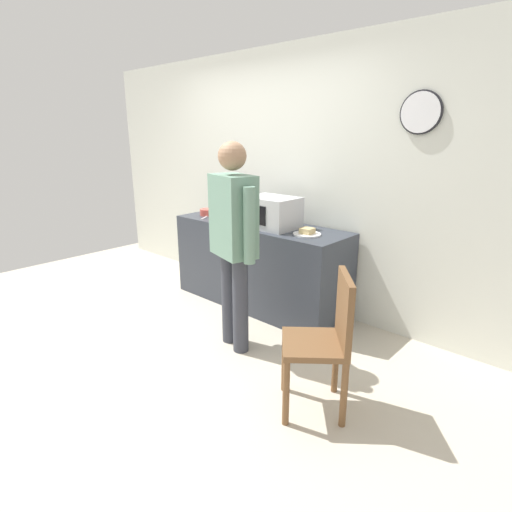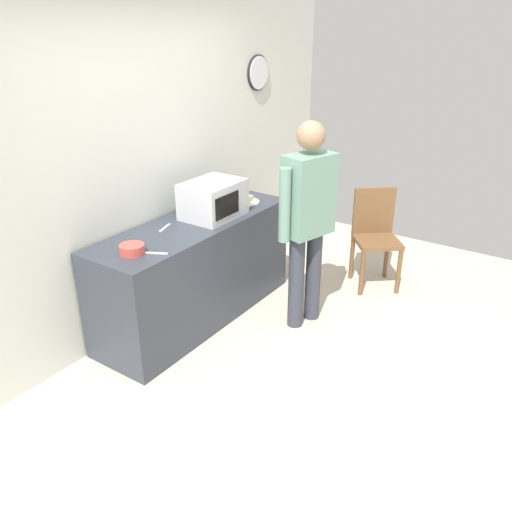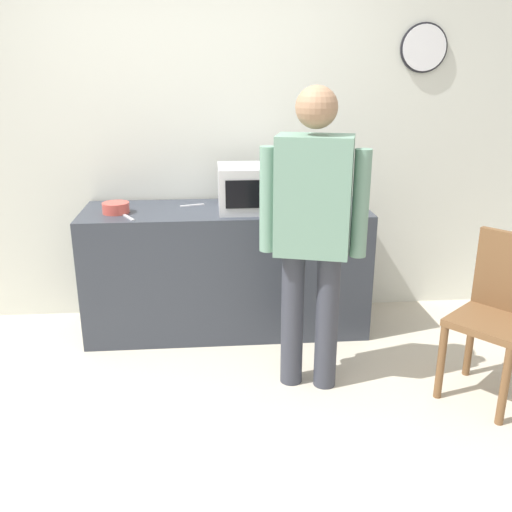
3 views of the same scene
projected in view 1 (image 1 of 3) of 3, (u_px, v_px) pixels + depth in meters
ground_plane at (153, 338)px, 3.65m from camera, size 6.00×6.00×0.00m
back_wall at (270, 178)px, 4.40m from camera, size 5.40×0.13×2.60m
kitchen_counter at (259, 265)px, 4.26m from camera, size 1.94×0.62×0.88m
microwave at (271, 212)px, 3.92m from camera, size 0.50×0.39×0.30m
sandwich_plate at (307, 233)px, 3.67m from camera, size 0.25×0.25×0.07m
salad_bowl at (208, 212)px, 4.55m from camera, size 0.18×0.18×0.07m
fork_utensil at (250, 219)px, 4.35m from camera, size 0.17×0.07×0.01m
spoon_utensil at (204, 218)px, 4.40m from camera, size 0.10×0.16×0.01m
person_standing at (234, 234)px, 3.24m from camera, size 0.57×0.34×1.71m
wooden_chair at (326, 337)px, 2.58m from camera, size 0.56×0.56×0.94m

